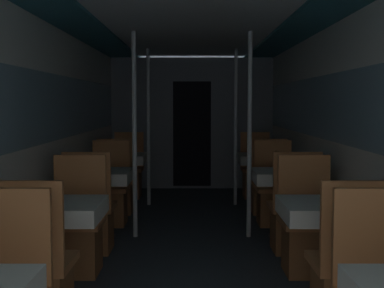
{
  "coord_description": "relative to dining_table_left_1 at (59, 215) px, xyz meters",
  "views": [
    {
      "loc": [
        -0.0,
        -1.1,
        1.46
      ],
      "look_at": [
        -0.0,
        3.09,
        1.13
      ],
      "focal_mm": 50.0,
      "sensor_mm": 36.0,
      "label": 1
    }
  ],
  "objects": [
    {
      "name": "dining_table_right_3",
      "position": [
        1.98,
        3.68,
        0.0
      ],
      "size": [
        0.65,
        0.65,
        0.73
      ],
      "color": "#4C4C51",
      "rests_on": "ground_plane"
    },
    {
      "name": "chair_left_near_2",
      "position": [
        -0.0,
        1.24,
        -0.33
      ],
      "size": [
        0.46,
        0.46,
        1.0
      ],
      "color": "#9C5B31",
      "rests_on": "ground_plane"
    },
    {
      "name": "wall_left",
      "position": [
        -0.4,
        1.04,
        0.52
      ],
      "size": [
        0.05,
        10.49,
        2.22
      ],
      "color": "silver",
      "rests_on": "ground_plane"
    },
    {
      "name": "chair_right_far_3",
      "position": [
        1.98,
        4.28,
        -0.33
      ],
      "size": [
        0.46,
        0.46,
        1.0
      ],
      "rotation": [
        0.0,
        0.0,
        3.14
      ],
      "color": "#9C5B31",
      "rests_on": "ground_plane"
    },
    {
      "name": "wall_right",
      "position": [
        2.38,
        1.04,
        0.52
      ],
      "size": [
        0.05,
        10.49,
        2.22
      ],
      "color": "silver",
      "rests_on": "ground_plane"
    },
    {
      "name": "chair_left_far_1",
      "position": [
        -0.0,
        0.6,
        -0.33
      ],
      "size": [
        0.46,
        0.46,
        1.0
      ],
      "rotation": [
        0.0,
        0.0,
        3.14
      ],
      "color": "#9C5B31",
      "rests_on": "ground_plane"
    },
    {
      "name": "support_pole_right_3",
      "position": [
        1.61,
        3.68,
        0.48
      ],
      "size": [
        0.05,
        0.05,
        2.22
      ],
      "color": "silver",
      "rests_on": "ground_plane"
    },
    {
      "name": "chair_right_near_3",
      "position": [
        1.98,
        3.08,
        -0.33
      ],
      "size": [
        0.46,
        0.46,
        1.0
      ],
      "color": "#9C5B31",
      "rests_on": "ground_plane"
    },
    {
      "name": "chair_right_near_2",
      "position": [
        1.98,
        1.24,
        -0.33
      ],
      "size": [
        0.46,
        0.46,
        1.0
      ],
      "color": "#9C5B31",
      "rests_on": "ground_plane"
    },
    {
      "name": "ceiling_panel",
      "position": [
        0.99,
        1.04,
        1.63
      ],
      "size": [
        2.79,
        10.49,
        0.07
      ],
      "color": "silver",
      "rests_on": "wall_left"
    },
    {
      "name": "dining_table_right_2",
      "position": [
        1.98,
        1.84,
        0.0
      ],
      "size": [
        0.65,
        0.65,
        0.73
      ],
      "color": "#4C4C51",
      "rests_on": "ground_plane"
    },
    {
      "name": "chair_left_near_1",
      "position": [
        -0.0,
        -0.6,
        -0.33
      ],
      "size": [
        0.46,
        0.46,
        1.0
      ],
      "color": "#9C5B31",
      "rests_on": "ground_plane"
    },
    {
      "name": "dining_table_left_1",
      "position": [
        0.0,
        0.0,
        0.0
      ],
      "size": [
        0.65,
        0.65,
        0.73
      ],
      "color": "#4C4C51",
      "rests_on": "ground_plane"
    },
    {
      "name": "chair_right_far_2",
      "position": [
        1.98,
        2.44,
        -0.33
      ],
      "size": [
        0.46,
        0.46,
        1.0
      ],
      "rotation": [
        0.0,
        0.0,
        3.14
      ],
      "color": "#9C5B31",
      "rests_on": "ground_plane"
    },
    {
      "name": "support_pole_left_2",
      "position": [
        0.37,
        1.84,
        0.48
      ],
      "size": [
        0.05,
        0.05,
        2.22
      ],
      "color": "silver",
      "rests_on": "ground_plane"
    },
    {
      "name": "chair_right_far_1",
      "position": [
        1.98,
        0.6,
        -0.33
      ],
      "size": [
        0.46,
        0.46,
        1.0
      ],
      "rotation": [
        0.0,
        0.0,
        3.14
      ],
      "color": "#9C5B31",
      "rests_on": "ground_plane"
    },
    {
      "name": "chair_right_near_1",
      "position": [
        1.98,
        -0.6,
        -0.33
      ],
      "size": [
        0.46,
        0.46,
        1.0
      ],
      "color": "#9C5B31",
      "rests_on": "ground_plane"
    },
    {
      "name": "support_pole_right_2",
      "position": [
        1.61,
        1.84,
        0.48
      ],
      "size": [
        0.05,
        0.05,
        2.22
      ],
      "color": "silver",
      "rests_on": "ground_plane"
    },
    {
      "name": "chair_left_near_3",
      "position": [
        -0.0,
        3.08,
        -0.33
      ],
      "size": [
        0.46,
        0.46,
        1.0
      ],
      "color": "#9C5B31",
      "rests_on": "ground_plane"
    },
    {
      "name": "dining_table_left_2",
      "position": [
        0.0,
        1.84,
        0.0
      ],
      "size": [
        0.65,
        0.65,
        0.73
      ],
      "color": "#4C4C51",
      "rests_on": "ground_plane"
    },
    {
      "name": "chair_left_far_2",
      "position": [
        -0.0,
        2.44,
        -0.33
      ],
      "size": [
        0.46,
        0.46,
        1.0
      ],
      "rotation": [
        0.0,
        0.0,
        3.14
      ],
      "color": "#9C5B31",
      "rests_on": "ground_plane"
    },
    {
      "name": "chair_left_far_3",
      "position": [
        -0.0,
        4.28,
        -0.33
      ],
      "size": [
        0.46,
        0.46,
        1.0
      ],
      "rotation": [
        0.0,
        0.0,
        3.14
      ],
      "color": "#9C5B31",
      "rests_on": "ground_plane"
    },
    {
      "name": "dining_table_left_3",
      "position": [
        0.0,
        3.68,
        0.0
      ],
      "size": [
        0.65,
        0.65,
        0.73
      ],
      "color": "#4C4C51",
      "rests_on": "ground_plane"
    },
    {
      "name": "dining_table_right_1",
      "position": [
        1.98,
        0.0,
        0.0
      ],
      "size": [
        0.65,
        0.65,
        0.73
      ],
      "color": "#4C4C51",
      "rests_on": "ground_plane"
    },
    {
      "name": "bulkhead_far",
      "position": [
        0.99,
        5.18,
        0.47
      ],
      "size": [
        2.73,
        0.09,
        2.22
      ],
      "color": "slate",
      "rests_on": "ground_plane"
    },
    {
      "name": "support_pole_left_3",
      "position": [
        0.37,
        3.68,
        0.48
      ],
      "size": [
        0.05,
        0.05,
        2.22
      ],
      "color": "silver",
      "rests_on": "ground_plane"
    }
  ]
}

